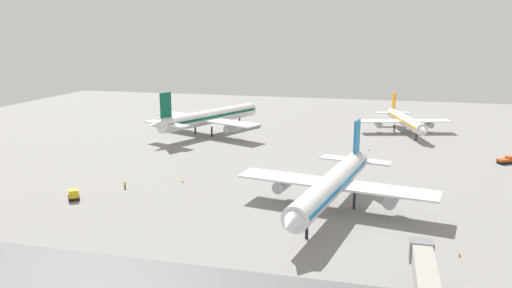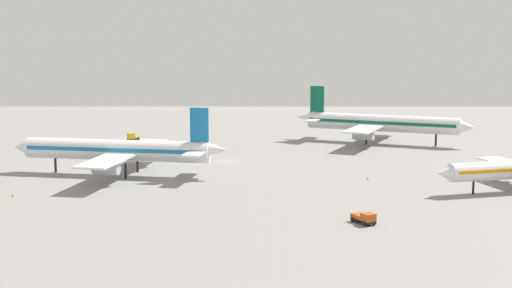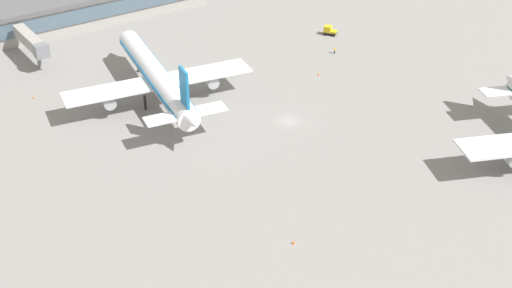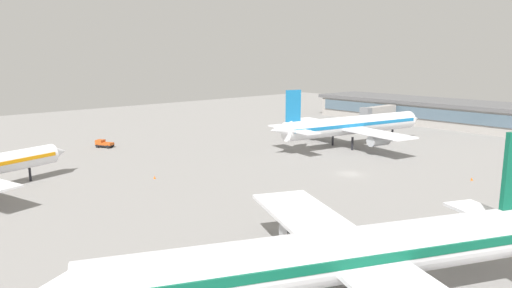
{
  "view_description": "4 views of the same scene",
  "coord_description": "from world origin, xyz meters",
  "px_view_note": "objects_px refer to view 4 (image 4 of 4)",
  "views": [
    {
      "loc": [
        26.18,
        -118.2,
        34.66
      ],
      "look_at": [
        -4.83,
        3.68,
        6.37
      ],
      "focal_mm": 35.81,
      "sensor_mm": 36.0,
      "label": 1
    },
    {
      "loc": [
        166.33,
        7.51,
        28.97
      ],
      "look_at": [
        10.89,
        6.97,
        5.91
      ],
      "focal_mm": 48.6,
      "sensor_mm": 36.0,
      "label": 2
    },
    {
      "loc": [
        74.15,
        94.92,
        68.99
      ],
      "look_at": [
        16.78,
        12.55,
        6.88
      ],
      "focal_mm": 48.37,
      "sensor_mm": 36.0,
      "label": 3
    },
    {
      "loc": [
        -54.86,
        74.25,
        23.16
      ],
      "look_at": [
        12.25,
        14.04,
        6.04
      ],
      "focal_mm": 33.2,
      "sensor_mm": 36.0,
      "label": 4
    }
  ],
  "objects_px": {
    "airplane_taxiing": "(351,125)",
    "airplane_distant": "(344,255)",
    "safety_cone_far_side": "(326,129)",
    "safety_cone_near_gate": "(472,179)",
    "pushback_tractor": "(104,144)",
    "safety_cone_mid_apron": "(155,177)"
  },
  "relations": [
    {
      "from": "airplane_taxiing",
      "to": "airplane_distant",
      "type": "distance_m",
      "value": 81.27
    },
    {
      "from": "airplane_distant",
      "to": "safety_cone_far_side",
      "type": "distance_m",
      "value": 107.3
    },
    {
      "from": "airplane_taxiing",
      "to": "safety_cone_near_gate",
      "type": "bearing_deg",
      "value": -95.5
    },
    {
      "from": "pushback_tractor",
      "to": "safety_cone_near_gate",
      "type": "distance_m",
      "value": 85.07
    },
    {
      "from": "airplane_taxiing",
      "to": "safety_cone_near_gate",
      "type": "xyz_separation_m",
      "value": [
        -35.48,
        10.11,
        -5.19
      ]
    },
    {
      "from": "safety_cone_far_side",
      "to": "pushback_tractor",
      "type": "bearing_deg",
      "value": 72.93
    },
    {
      "from": "pushback_tractor",
      "to": "airplane_distant",
      "type": "bearing_deg",
      "value": 139.18
    },
    {
      "from": "pushback_tractor",
      "to": "safety_cone_mid_apron",
      "type": "xyz_separation_m",
      "value": [
        -35.82,
        6.19,
        -0.67
      ]
    },
    {
      "from": "airplane_distant",
      "to": "pushback_tractor",
      "type": "bearing_deg",
      "value": -77.35
    },
    {
      "from": "airplane_distant",
      "to": "safety_cone_near_gate",
      "type": "distance_m",
      "value": 56.97
    },
    {
      "from": "safety_cone_near_gate",
      "to": "safety_cone_mid_apron",
      "type": "height_order",
      "value": "same"
    },
    {
      "from": "airplane_taxiing",
      "to": "safety_cone_mid_apron",
      "type": "relative_size",
      "value": 82.37
    },
    {
      "from": "airplane_taxiing",
      "to": "safety_cone_near_gate",
      "type": "height_order",
      "value": "airplane_taxiing"
    },
    {
      "from": "safety_cone_near_gate",
      "to": "safety_cone_far_side",
      "type": "relative_size",
      "value": 1.0
    },
    {
      "from": "airplane_taxiing",
      "to": "safety_cone_near_gate",
      "type": "relative_size",
      "value": 82.37
    },
    {
      "from": "airplane_taxiing",
      "to": "safety_cone_far_side",
      "type": "bearing_deg",
      "value": 63.83
    },
    {
      "from": "pushback_tractor",
      "to": "safety_cone_mid_apron",
      "type": "bearing_deg",
      "value": 140.74
    },
    {
      "from": "pushback_tractor",
      "to": "safety_cone_far_side",
      "type": "height_order",
      "value": "pushback_tractor"
    },
    {
      "from": "airplane_taxiing",
      "to": "safety_cone_mid_apron",
      "type": "bearing_deg",
      "value": -175.07
    },
    {
      "from": "safety_cone_far_side",
      "to": "safety_cone_mid_apron",
      "type": "bearing_deg",
      "value": 103.24
    },
    {
      "from": "pushback_tractor",
      "to": "safety_cone_far_side",
      "type": "distance_m",
      "value": 66.29
    },
    {
      "from": "safety_cone_far_side",
      "to": "airplane_taxiing",
      "type": "bearing_deg",
      "value": 143.42
    }
  ]
}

